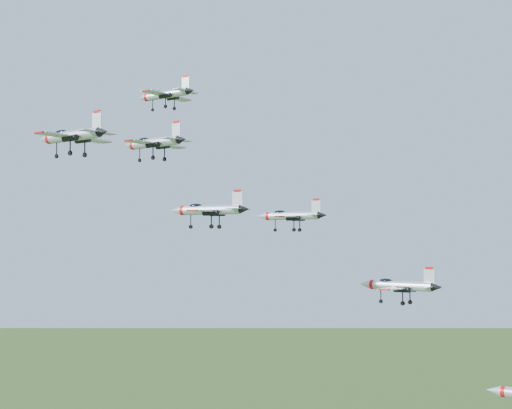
% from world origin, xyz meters
% --- Properties ---
extents(jet_lead, '(13.41, 11.22, 3.59)m').
position_xyz_m(jet_lead, '(-14.03, 12.87, 149.60)').
color(jet_lead, silver).
extents(jet_left_high, '(13.71, 11.56, 3.69)m').
position_xyz_m(jet_left_high, '(-6.64, -2.00, 138.57)').
color(jet_left_high, silver).
extents(jet_right_high, '(14.04, 11.78, 3.76)m').
position_xyz_m(jet_right_high, '(-9.22, -18.26, 137.66)').
color(jet_right_high, silver).
extents(jet_left_low, '(11.85, 9.77, 3.17)m').
position_xyz_m(jet_left_low, '(13.35, 5.64, 127.12)').
color(jet_left_low, silver).
extents(jet_right_low, '(11.92, 9.78, 3.20)m').
position_xyz_m(jet_right_low, '(9.55, -13.50, 127.34)').
color(jet_right_low, silver).
extents(jet_trail, '(12.24, 10.32, 3.29)m').
position_xyz_m(jet_trail, '(31.24, 0.61, 117.23)').
color(jet_trail, silver).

